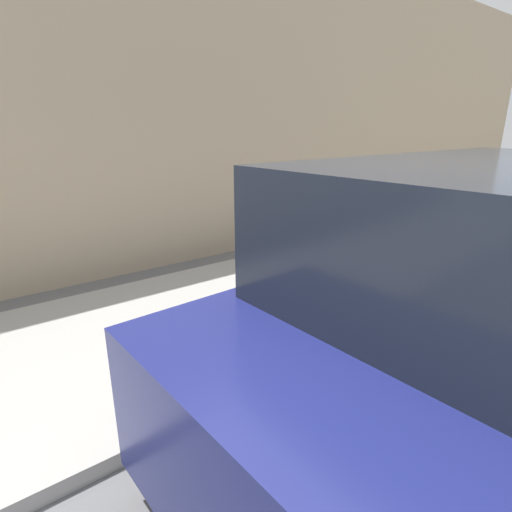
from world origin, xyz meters
name	(u,v)px	position (x,y,z in m)	size (l,w,h in m)	color
ground_plane	(353,450)	(0.00, 0.00, 0.00)	(60.00, 60.00, 0.00)	slate
sidewalk	(193,322)	(0.00, 2.20, 0.06)	(24.00, 2.80, 0.12)	#9E9B96
building_facade	(103,94)	(0.00, 4.42, 2.50)	(24.00, 0.30, 5.00)	tan
parking_meter	(256,238)	(-0.07, 0.99, 1.28)	(0.23, 0.14, 1.56)	#2D2D30
parked_car_beside_meter	(497,298)	(1.03, -0.31, 0.95)	(4.80, 2.18, 1.88)	black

